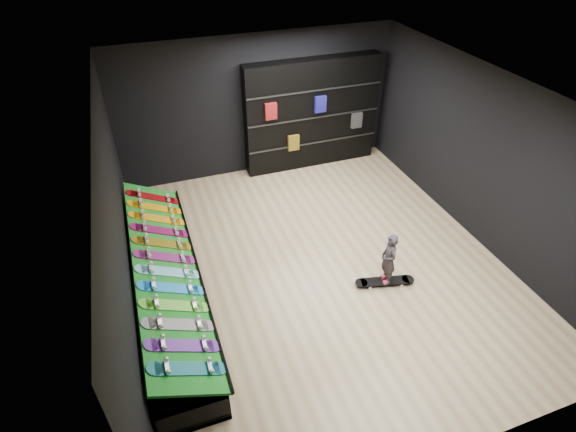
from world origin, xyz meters
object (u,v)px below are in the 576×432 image
object	(u,v)px
display_rack	(168,289)
back_shelving	(312,114)
floor_skateboard	(385,282)
child	(387,268)

from	to	relation	value
display_rack	back_shelving	distance (m)	5.08
display_rack	back_shelving	size ratio (longest dim) A/B	1.48
floor_skateboard	back_shelving	bearing A→B (deg)	98.65
floor_skateboard	child	bearing A→B (deg)	0.00
floor_skateboard	child	distance (m)	0.32
floor_skateboard	child	xyz separation A→B (m)	(0.00, 0.00, 0.32)
back_shelving	child	xyz separation A→B (m)	(-0.36, -4.16, -0.85)
back_shelving	child	world-z (taller)	back_shelving
back_shelving	display_rack	bearing A→B (deg)	-138.25
floor_skateboard	display_rack	bearing A→B (deg)	179.61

